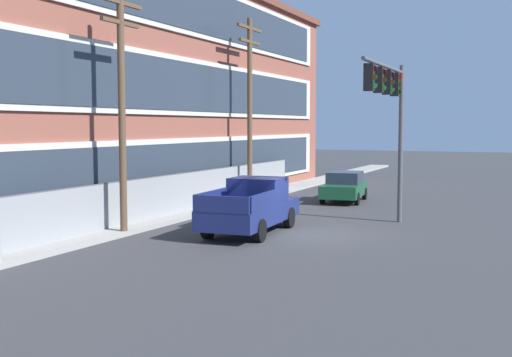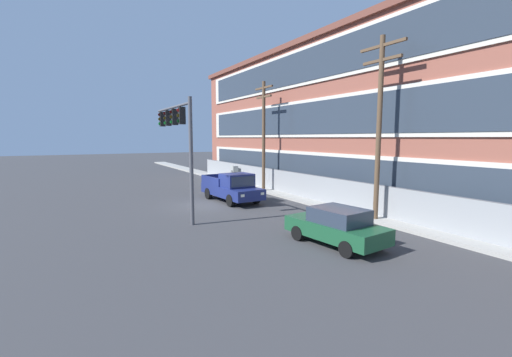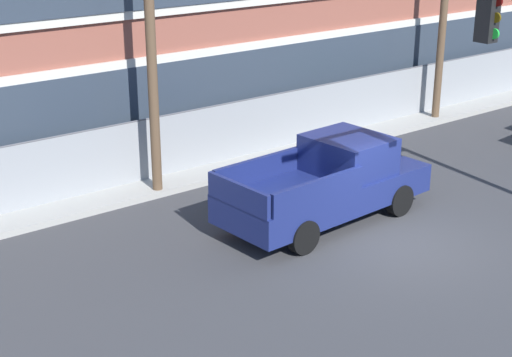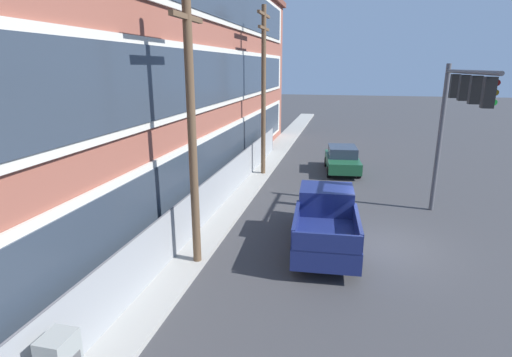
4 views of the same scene
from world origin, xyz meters
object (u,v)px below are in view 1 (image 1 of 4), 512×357
Objects in this scene: sedan_dark_green at (344,186)px; utility_pole_midblock at (250,100)px; utility_pole_near_corner at (122,100)px; traffic_signal_mast at (390,103)px; pickup_truck_navy at (252,207)px.

utility_pole_midblock is at bearing 113.48° from sedan_dark_green.
utility_pole_midblock is (11.35, 0.16, 0.39)m from utility_pole_near_corner.
utility_pole_midblock reaches higher than sedan_dark_green.
utility_pole_near_corner is at bearing -179.19° from utility_pole_midblock.
traffic_signal_mast reaches higher than pickup_truck_navy.
utility_pole_midblock is at bearing 0.81° from utility_pole_near_corner.
sedan_dark_green is (8.17, 4.11, -4.01)m from traffic_signal_mast.
traffic_signal_mast is 6.52m from pickup_truck_navy.
sedan_dark_green is at bearing -66.52° from utility_pole_midblock.
utility_pole_near_corner is 11.36m from utility_pole_midblock.
utility_pole_midblock is (6.19, 8.67, 0.46)m from traffic_signal_mast.
traffic_signal_mast is 1.12× the size of pickup_truck_navy.
utility_pole_near_corner is (-2.47, 3.99, 3.93)m from pickup_truck_navy.
pickup_truck_navy is 0.60× the size of utility_pole_midblock.
traffic_signal_mast is 0.73× the size of utility_pole_near_corner.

